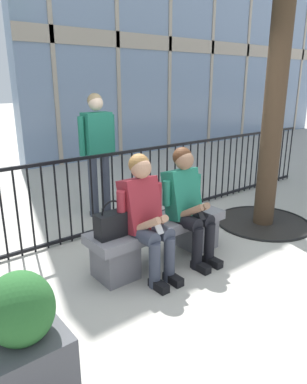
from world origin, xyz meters
The scene contains 8 objects.
ground_plane centered at (0.00, 0.00, 0.00)m, with size 60.00×60.00×0.00m, color #B2ADA3.
stone_bench centered at (0.00, 0.00, 0.27)m, with size 1.60×0.44×0.45m.
seated_person_with_phone centered at (-0.28, -0.13, 0.65)m, with size 0.52×0.66×1.21m.
seated_person_companion centered at (0.28, -0.13, 0.65)m, with size 0.52×0.66×1.21m.
handbag_on_bench centered at (-0.58, -0.01, 0.58)m, with size 0.33×0.15×0.36m.
bystander_at_railing centered at (0.21, 1.60, 1.00)m, with size 0.55×0.27×1.71m.
plaza_railing centered at (0.00, 1.03, 0.52)m, with size 8.33×0.04×1.02m.
planter centered at (-1.73, -0.86, 0.39)m, with size 0.46×0.46×0.85m.
Camera 1 is at (-2.21, -2.68, 1.86)m, focal length 33.31 mm.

